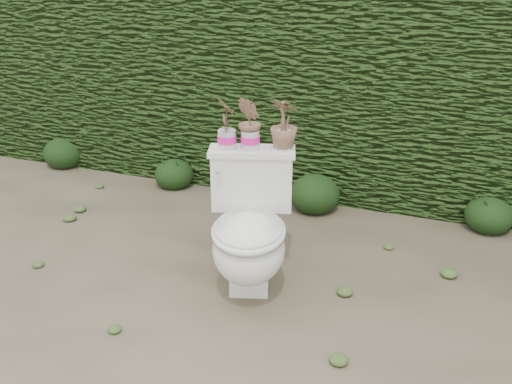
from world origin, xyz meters
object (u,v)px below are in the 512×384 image
(toilet, at_px, (250,233))
(potted_plant_center, at_px, (250,124))
(potted_plant_left, at_px, (227,124))
(potted_plant_right, at_px, (284,126))

(toilet, relative_size, potted_plant_center, 2.65)
(toilet, xyz_separation_m, potted_plant_left, (-0.21, 0.19, 0.57))
(potted_plant_left, height_order, potted_plant_center, potted_plant_center)
(potted_plant_center, bearing_deg, potted_plant_right, 69.39)
(toilet, xyz_separation_m, potted_plant_right, (0.10, 0.28, 0.56))
(potted_plant_center, bearing_deg, toilet, -18.57)
(toilet, bearing_deg, potted_plant_right, 52.62)
(toilet, height_order, potted_plant_right, potted_plant_right)
(potted_plant_left, relative_size, potted_plant_center, 0.98)
(toilet, distance_m, potted_plant_left, 0.63)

